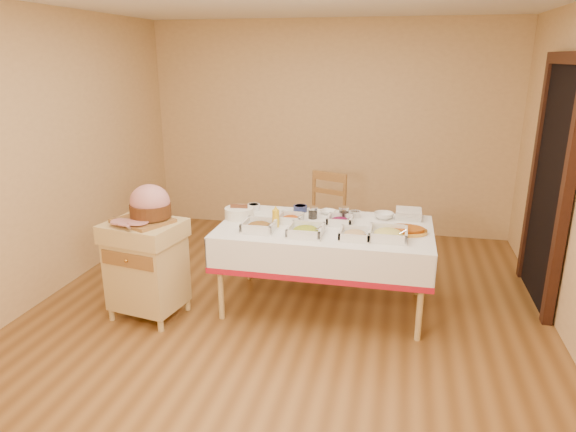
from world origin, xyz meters
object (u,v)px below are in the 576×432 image
object	(u,v)px
preserve_jar_right	(344,214)
dining_chair	(322,218)
bread_basket	(239,213)
plate_stack	(409,214)
brass_platter	(406,230)
dining_table	(325,244)
mustard_bottle	(276,217)
butcher_cart	(146,264)
ham_on_board	(149,206)
preserve_jar_left	(313,213)

from	to	relation	value
preserve_jar_right	dining_chair	bearing A→B (deg)	111.44
bread_basket	plate_stack	xyz separation A→B (m)	(1.50, 0.32, -0.01)
dining_chair	preserve_jar_right	xyz separation A→B (m)	(0.32, -0.81, 0.31)
bread_basket	brass_platter	bearing A→B (deg)	-3.63
dining_table	dining_chair	size ratio (longest dim) A/B	1.86
plate_stack	dining_chair	bearing A→B (deg)	144.25
preserve_jar_right	plate_stack	world-z (taller)	preserve_jar_right
preserve_jar_right	plate_stack	bearing A→B (deg)	16.80
plate_stack	mustard_bottle	bearing A→B (deg)	-156.00
dining_table	brass_platter	size ratio (longest dim) A/B	5.18
dining_table	plate_stack	size ratio (longest dim) A/B	8.10
butcher_cart	dining_chair	distance (m)	1.98
dining_chair	mustard_bottle	xyz separation A→B (m)	(-0.23, -1.13, 0.34)
dining_chair	mustard_bottle	distance (m)	1.20
ham_on_board	bread_basket	size ratio (longest dim) A/B	1.81
preserve_jar_left	butcher_cart	bearing A→B (deg)	-152.02
dining_table	mustard_bottle	xyz separation A→B (m)	(-0.41, -0.11, 0.25)
butcher_cart	brass_platter	world-z (taller)	butcher_cart
bread_basket	preserve_jar_right	bearing A→B (deg)	9.20
mustard_bottle	brass_platter	distance (m)	1.10
butcher_cart	preserve_jar_right	world-z (taller)	preserve_jar_right
ham_on_board	preserve_jar_right	distance (m)	1.69
dining_table	bread_basket	distance (m)	0.83
mustard_bottle	dining_chair	bearing A→B (deg)	78.47
ham_on_board	preserve_jar_left	xyz separation A→B (m)	(1.26, 0.66, -0.17)
preserve_jar_left	brass_platter	xyz separation A→B (m)	(0.82, -0.22, -0.03)
mustard_bottle	plate_stack	xyz separation A→B (m)	(1.11, 0.50, -0.04)
butcher_cart	mustard_bottle	distance (m)	1.16
preserve_jar_right	dining_table	bearing A→B (deg)	-121.70
brass_platter	mustard_bottle	bearing A→B (deg)	-175.77
preserve_jar_right	brass_platter	distance (m)	0.60
dining_table	bread_basket	world-z (taller)	bread_basket
ham_on_board	bread_basket	xyz separation A→B (m)	(0.60, 0.53, -0.17)
preserve_jar_right	brass_platter	world-z (taller)	preserve_jar_right
dining_table	ham_on_board	bearing A→B (deg)	-161.81
preserve_jar_left	plate_stack	distance (m)	0.87
brass_platter	ham_on_board	bearing A→B (deg)	-168.22
dining_table	butcher_cart	bearing A→B (deg)	-161.04
preserve_jar_right	mustard_bottle	world-z (taller)	mustard_bottle
dining_table	ham_on_board	size ratio (longest dim) A/B	3.85
ham_on_board	preserve_jar_right	xyz separation A→B (m)	(1.54, 0.68, -0.17)
dining_table	ham_on_board	distance (m)	1.52
mustard_bottle	plate_stack	size ratio (longest dim) A/B	0.83
dining_table	dining_chair	bearing A→B (deg)	100.08
dining_table	plate_stack	xyz separation A→B (m)	(0.70, 0.39, 0.20)
mustard_bottle	ham_on_board	bearing A→B (deg)	-160.32
dining_chair	butcher_cart	bearing A→B (deg)	-129.75
preserve_jar_right	brass_platter	size ratio (longest dim) A/B	0.34
ham_on_board	preserve_jar_right	bearing A→B (deg)	23.84
mustard_bottle	dining_table	bearing A→B (deg)	14.53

